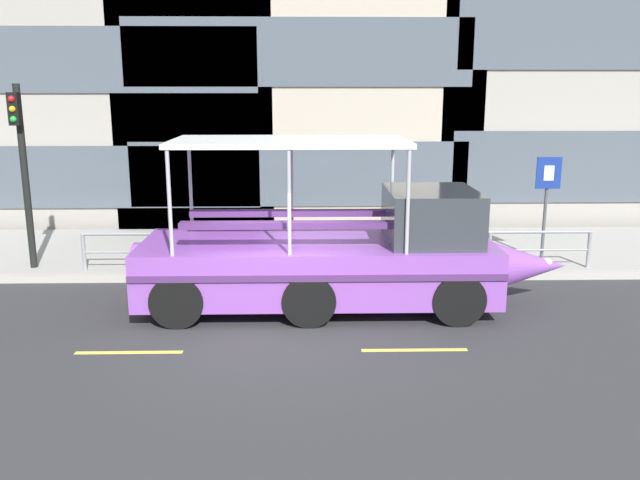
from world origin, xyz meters
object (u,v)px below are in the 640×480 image
traffic_light_pole (22,159)px  parking_sign (547,191)px  duck_tour_boat (341,256)px  pedestrian_near_bow (460,220)px

traffic_light_pole → parking_sign: (12.26, 0.50, -0.84)m
traffic_light_pole → duck_tour_boat: 7.72m
traffic_light_pole → parking_sign: 12.30m
duck_tour_boat → pedestrian_near_bow: bearing=44.4°
parking_sign → pedestrian_near_bow: (-2.04, 0.11, -0.74)m
parking_sign → pedestrian_near_bow: size_ratio=1.55×
traffic_light_pole → pedestrian_near_bow: bearing=3.4°
pedestrian_near_bow → parking_sign: bearing=-3.2°
parking_sign → duck_tour_boat: duck_tour_boat is taller
duck_tour_boat → pedestrian_near_bow: size_ratio=5.31×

